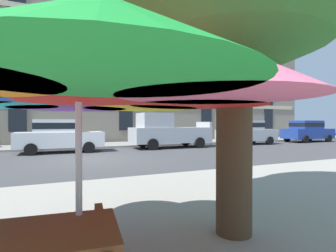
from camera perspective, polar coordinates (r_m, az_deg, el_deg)
The scene contains 8 objects.
ground_plane at distance 11.70m, azimuth -15.87°, elevation -7.18°, with size 120.00×120.00×0.00m, color #424244.
sidewalk_far at distance 18.41m, azimuth -18.87°, elevation -4.12°, with size 56.00×3.60×0.12m, color gray.
apartment_building at distance 27.70m, azimuth -20.55°, elevation 17.46°, with size 45.36×12.08×19.20m.
sedan_white at distance 15.19m, azimuth -22.64°, elevation -1.79°, with size 4.40×1.98×1.78m.
pickup_silver at distance 16.60m, azimuth -0.18°, elevation -1.26°, with size 5.10×2.12×2.20m.
sedan_silver at distance 20.02m, azimuth 16.67°, elevation -1.18°, with size 4.40×1.98×1.78m.
sedan_blue at distance 24.74m, azimuth 28.13°, elevation -0.87°, with size 4.40×1.98×1.78m.
patio_umbrella at distance 2.52m, azimuth -18.98°, elevation 9.82°, with size 3.99×3.99×2.28m.
Camera 1 is at (-1.64, -11.48, 1.60)m, focal length 27.90 mm.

